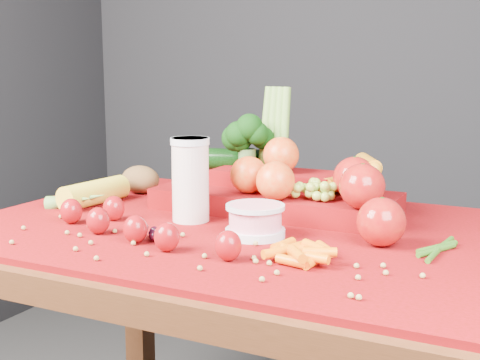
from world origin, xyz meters
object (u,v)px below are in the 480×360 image
at_px(produce_mound, 289,184).
at_px(yogurt_bowl, 255,220).
at_px(milk_glass, 190,177).
at_px(table, 236,276).

bearing_deg(produce_mound, yogurt_bowl, -84.15).
bearing_deg(yogurt_bowl, milk_glass, 162.88).
bearing_deg(produce_mound, milk_glass, -133.47).
bearing_deg(yogurt_bowl, produce_mound, 95.85).
xyz_separation_m(table, produce_mound, (0.05, 0.15, 0.17)).
xyz_separation_m(table, yogurt_bowl, (0.07, -0.06, 0.14)).
height_order(milk_glass, yogurt_bowl, milk_glass).
xyz_separation_m(yogurt_bowl, produce_mound, (-0.02, 0.21, 0.03)).
relative_size(milk_glass, produce_mound, 0.29).
distance_m(milk_glass, yogurt_bowl, 0.19).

